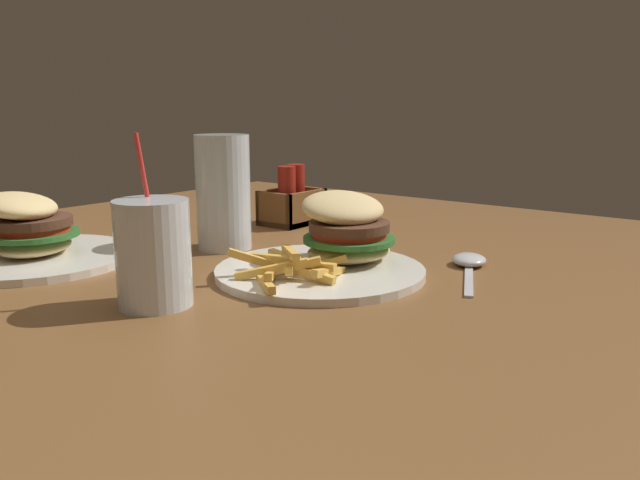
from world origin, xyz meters
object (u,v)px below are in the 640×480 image
Objects in this scene: beer_glass at (223,197)px; spoon at (469,261)px; juice_glass at (154,256)px; meal_plate_far at (31,239)px; condiment_caddy at (292,203)px; meal_plate_near at (334,247)px.

beer_glass reaches higher than spoon.
juice_glass reaches higher than beer_glass.
condiment_caddy is at bearing -13.41° from meal_plate_far.
spoon is 0.64× the size of meal_plate_far.
beer_glass is at bearing -167.06° from condiment_caddy.
meal_plate_near is 1.58× the size of beer_glass.
meal_plate_far is at bearing 86.63° from juice_glass.
condiment_caddy is at bearing 12.94° from beer_glass.
juice_glass is 0.29m from meal_plate_far.
condiment_caddy reaches higher than meal_plate_far.
spoon is at bearing -69.85° from beer_glass.
spoon is 0.39m from condiment_caddy.
juice_glass is 1.06× the size of spoon.
spoon is 1.63× the size of condiment_caddy.
meal_plate_far is (-0.22, 0.15, -0.05)m from beer_glass.
spoon is 0.59m from meal_plate_far.
meal_plate_near reaches higher than spoon.
beer_glass is 0.27m from meal_plate_far.
juice_glass is at bearing -157.12° from condiment_caddy.
beer_glass is 1.59× the size of condiment_caddy.
juice_glass reaches higher than spoon.
juice_glass is 1.72× the size of condiment_caddy.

